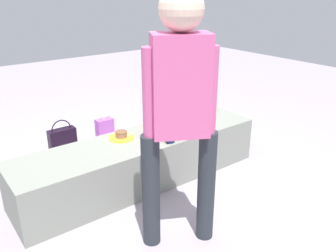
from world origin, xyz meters
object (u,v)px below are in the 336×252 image
object	(u,v)px
gift_bag	(105,130)
party_cup_red	(91,145)
water_bottle_near_gift	(161,126)
adult_standing	(180,102)
child_seated	(161,111)
cake_plate	(121,136)
handbag_black_leather	(63,139)
cake_box_white	(172,136)

from	to	relation	value
gift_bag	party_cup_red	distance (m)	0.27
water_bottle_near_gift	adult_standing	bearing A→B (deg)	-122.46
child_seated	cake_plate	bearing A→B (deg)	158.77
handbag_black_leather	water_bottle_near_gift	bearing A→B (deg)	-12.87
child_seated	cake_box_white	xyz separation A→B (m)	(0.56, 0.56, -0.58)
cake_plate	cake_box_white	bearing A→B (deg)	25.58
water_bottle_near_gift	handbag_black_leather	size ratio (longest dim) A/B	0.58
cake_plate	gift_bag	distance (m)	0.98
cake_box_white	cake_plate	bearing A→B (deg)	-154.42
water_bottle_near_gift	gift_bag	bearing A→B (deg)	163.22
cake_plate	gift_bag	xyz separation A→B (m)	(0.28, 0.89, -0.31)
party_cup_red	handbag_black_leather	bearing A→B (deg)	145.99
cake_plate	party_cup_red	xyz separation A→B (m)	(0.05, 0.78, -0.39)
adult_standing	gift_bag	distance (m)	2.03
water_bottle_near_gift	party_cup_red	distance (m)	0.89
child_seated	water_bottle_near_gift	bearing A→B (deg)	54.26
child_seated	adult_standing	size ratio (longest dim) A/B	0.29
adult_standing	water_bottle_near_gift	size ratio (longest dim) A/B	8.31
water_bottle_near_gift	party_cup_red	world-z (taller)	water_bottle_near_gift
child_seated	handbag_black_leather	xyz separation A→B (m)	(-0.53, 1.08, -0.51)
gift_bag	handbag_black_leather	bearing A→B (deg)	172.68
party_cup_red	water_bottle_near_gift	bearing A→B (deg)	-6.04
gift_bag	cake_plate	bearing A→B (deg)	-107.58
child_seated	gift_bag	world-z (taller)	child_seated
adult_standing	gift_bag	bearing A→B (deg)	78.28
adult_standing	cake_box_white	xyz separation A→B (m)	(0.99, 1.35, -0.95)
cake_box_white	party_cup_red	bearing A→B (deg)	157.28
gift_bag	cake_box_white	bearing A→B (deg)	-36.59
gift_bag	cake_box_white	xyz separation A→B (m)	(0.62, -0.46, -0.08)
party_cup_red	gift_bag	bearing A→B (deg)	23.80
party_cup_red	handbag_black_leather	distance (m)	0.30
water_bottle_near_gift	handbag_black_leather	world-z (taller)	handbag_black_leather
child_seated	water_bottle_near_gift	distance (m)	1.15
child_seated	cake_box_white	bearing A→B (deg)	45.06
water_bottle_near_gift	child_seated	bearing A→B (deg)	-125.74
cake_plate	party_cup_red	size ratio (longest dim) A/B	2.00
child_seated	water_bottle_near_gift	world-z (taller)	child_seated
child_seated	party_cup_red	size ratio (longest dim) A/B	4.31
water_bottle_near_gift	handbag_black_leather	xyz separation A→B (m)	(-1.12, 0.26, 0.04)
adult_standing	gift_bag	size ratio (longest dim) A/B	5.42
adult_standing	cake_box_white	world-z (taller)	adult_standing
adult_standing	handbag_black_leather	size ratio (longest dim) A/B	4.78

